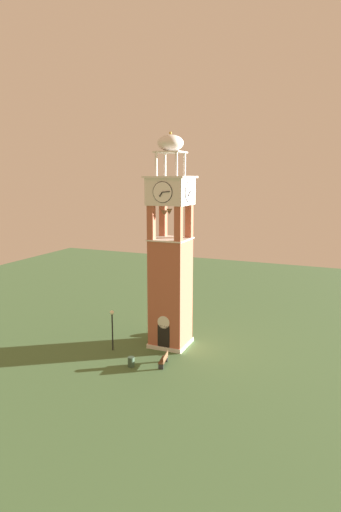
{
  "coord_description": "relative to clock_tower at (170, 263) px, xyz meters",
  "views": [
    {
      "loc": [
        14.03,
        -32.91,
        14.68
      ],
      "look_at": [
        0.0,
        0.0,
        8.01
      ],
      "focal_mm": 29.88,
      "sensor_mm": 36.0,
      "label": 1
    }
  ],
  "objects": [
    {
      "name": "lamp_post",
      "position": [
        -4.08,
        -3.08,
        -4.88
      ],
      "size": [
        0.36,
        0.36,
        3.55
      ],
      "color": "black",
      "rests_on": "ground"
    },
    {
      "name": "clock_tower",
      "position": [
        0.0,
        0.0,
        0.0
      ],
      "size": [
        3.6,
        3.6,
        18.29
      ],
      "color": "#AD5B42",
      "rests_on": "ground"
    },
    {
      "name": "ground",
      "position": [
        -0.0,
        0.0,
        -7.37
      ],
      "size": [
        80.0,
        80.0,
        0.0
      ],
      "primitive_type": "plane",
      "color": "#476B3D"
    },
    {
      "name": "trash_bin",
      "position": [
        -1.07,
        -5.36,
        -6.97
      ],
      "size": [
        0.52,
        0.52,
        0.8
      ],
      "primitive_type": "cylinder",
      "color": "#38513D",
      "rests_on": "ground"
    },
    {
      "name": "park_bench",
      "position": [
        1.2,
        -4.14,
        -6.88
      ],
      "size": [
        0.72,
        1.65,
        0.95
      ],
      "color": "brown",
      "rests_on": "ground"
    },
    {
      "name": "shrub_near_entry",
      "position": [
        -1.26,
        2.35,
        -7.02
      ],
      "size": [
        1.13,
        1.13,
        0.7
      ],
      "primitive_type": "ellipsoid",
      "color": "#234C28",
      "rests_on": "ground"
    }
  ]
}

